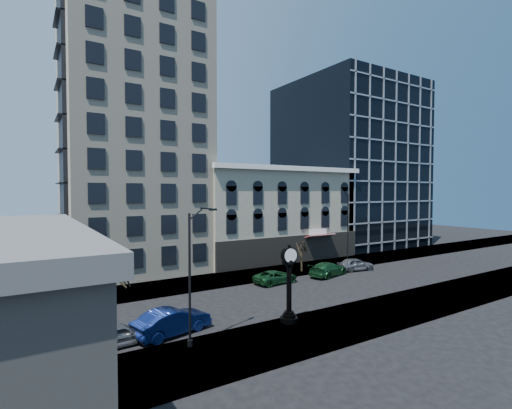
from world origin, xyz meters
TOP-DOWN VIEW (x-y plane):
  - ground at (0.00, 0.00)m, footprint 160.00×160.00m
  - sidewalk_far at (0.00, 8.00)m, footprint 160.00×6.00m
  - sidewalk_near at (0.00, -8.00)m, footprint 160.00×6.00m
  - cream_tower at (-6.11, 18.88)m, footprint 15.90×15.40m
  - victorian_row at (12.00, 15.89)m, footprint 22.60×11.19m
  - glass_office at (32.00, 20.91)m, footprint 20.00×20.15m
  - street_clock at (-1.53, -6.00)m, footprint 1.24×1.24m
  - street_lamp_near at (-8.38, -5.98)m, footprint 2.09×0.88m
  - street_lamp_far at (15.98, 5.73)m, footprint 2.28×1.15m
  - bare_tree_near at (-13.53, -6.54)m, footprint 4.44×4.44m
  - bare_tree_far at (9.76, 6.51)m, footprint 2.39×2.39m
  - warning_sign at (-17.91, -6.21)m, footprint 0.78×0.08m
  - car_near_a at (-12.46, -3.61)m, footprint 4.09×1.88m
  - car_near_b at (-9.15, -3.57)m, footprint 5.47×3.03m
  - car_far_a at (4.22, 3.84)m, footprint 4.88×2.58m
  - car_far_b at (10.97, 3.45)m, footprint 5.64×3.42m
  - car_far_c at (15.61, 3.83)m, footprint 4.63×2.51m

SIDE VIEW (x-z plane):
  - ground at x=0.00m, z-range 0.00..0.00m
  - sidewalk_far at x=0.00m, z-range 0.00..0.12m
  - sidewalk_near at x=0.00m, z-range 0.00..0.12m
  - car_far_a at x=4.22m, z-range 0.00..1.31m
  - car_near_a at x=-12.46m, z-range 0.00..1.36m
  - car_far_c at x=15.61m, z-range 0.00..1.50m
  - car_far_b at x=10.97m, z-range 0.00..1.53m
  - car_near_b at x=-9.15m, z-range 0.00..1.71m
  - warning_sign at x=-17.91m, z-range 0.57..2.96m
  - street_clock at x=-1.53m, z-range -0.14..5.35m
  - bare_tree_far at x=9.76m, z-range 1.16..5.27m
  - bare_tree_near at x=-13.53m, z-range 2.07..9.69m
  - victorian_row at x=12.00m, z-range -0.25..12.25m
  - street_lamp_near at x=-8.38m, z-range 2.24..10.58m
  - street_lamp_far at x=15.98m, z-range 2.50..11.83m
  - glass_office at x=32.00m, z-range 0.00..28.00m
  - cream_tower at x=-6.11m, z-range -1.93..40.57m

